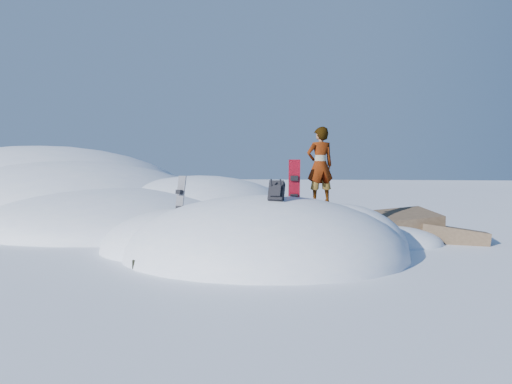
# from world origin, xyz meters

# --- Properties ---
(ground) EXTENTS (120.00, 120.00, 0.00)m
(ground) POSITION_xyz_m (0.00, 0.00, 0.00)
(ground) COLOR white
(ground) RESTS_ON ground
(snow_mound) EXTENTS (8.00, 6.00, 3.00)m
(snow_mound) POSITION_xyz_m (-0.17, 0.24, 0.00)
(snow_mound) COLOR silver
(snow_mound) RESTS_ON ground
(snow_ridge) EXTENTS (21.50, 18.50, 6.40)m
(snow_ridge) POSITION_xyz_m (-10.43, 9.85, 0.00)
(snow_ridge) COLOR silver
(snow_ridge) RESTS_ON ground
(rock_outcrop) EXTENTS (4.68, 4.41, 1.68)m
(rock_outcrop) POSITION_xyz_m (3.72, 3.01, 0.01)
(rock_outcrop) COLOR brown
(rock_outcrop) RESTS_ON ground
(snowboard_red) EXTENTS (0.30, 0.22, 1.50)m
(snowboard_red) POSITION_xyz_m (0.71, 0.09, 1.64)
(snowboard_red) COLOR red
(snowboard_red) RESTS_ON snow_mound
(snowboard_dark) EXTENTS (0.35, 0.35, 1.39)m
(snowboard_dark) POSITION_xyz_m (-2.28, 0.46, 1.27)
(snowboard_dark) COLOR black
(snowboard_dark) RESTS_ON snow_mound
(backpack) EXTENTS (0.38, 0.48, 0.56)m
(backpack) POSITION_xyz_m (0.36, -0.80, 1.63)
(backpack) COLOR black
(backpack) RESTS_ON snow_mound
(gear_pile) EXTENTS (0.91, 0.68, 0.24)m
(gear_pile) POSITION_xyz_m (-2.25, -1.67, 0.12)
(gear_pile) COLOR black
(gear_pile) RESTS_ON ground
(person) EXTENTS (0.83, 0.71, 1.93)m
(person) POSITION_xyz_m (1.34, 0.65, 2.23)
(person) COLOR slate
(person) RESTS_ON snow_mound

